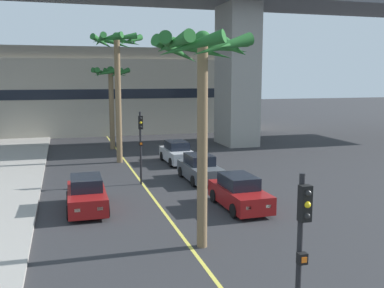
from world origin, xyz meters
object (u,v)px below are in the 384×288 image
object	(u,v)px
car_queue_second	(177,153)
car_queue_third	(87,195)
traffic_light_median_near	(301,243)
palm_tree_far_median	(117,58)
traffic_light_median_far	(141,138)
palm_tree_near_median	(202,67)
car_queue_front	(239,193)
car_queue_fourth	(200,169)
palm_tree_mid_median	(111,84)

from	to	relation	value
car_queue_second	car_queue_third	distance (m)	11.96
traffic_light_median_near	palm_tree_far_median	xyz separation A→B (m)	(-0.89, 23.74, 4.72)
traffic_light_median_far	palm_tree_far_median	xyz separation A→B (m)	(-0.37, 6.96, 4.72)
traffic_light_median_far	palm_tree_near_median	bearing A→B (deg)	-87.08
car_queue_second	traffic_light_median_near	size ratio (longest dim) A/B	0.99
car_queue_front	car_queue_fourth	xyz separation A→B (m)	(-0.13, 5.82, 0.00)
palm_tree_far_median	palm_tree_mid_median	bearing A→B (deg)	88.37
car_queue_fourth	traffic_light_median_far	distance (m)	4.06
car_queue_front	traffic_light_median_near	distance (m)	11.55
car_queue_third	car_queue_second	bearing A→B (deg)	54.89
palm_tree_mid_median	car_queue_front	bearing A→B (deg)	-78.52
traffic_light_median_near	palm_tree_mid_median	xyz separation A→B (m)	(-0.71, 29.94, 2.82)
car_queue_second	palm_tree_near_median	distance (m)	16.89
palm_tree_far_median	car_queue_front	bearing A→B (deg)	-72.50
car_queue_fourth	traffic_light_median_near	distance (m)	17.14
car_queue_second	car_queue_third	world-z (taller)	same
car_queue_second	palm_tree_far_median	distance (m)	7.91
car_queue_third	palm_tree_far_median	world-z (taller)	palm_tree_far_median
traffic_light_median_near	traffic_light_median_far	xyz separation A→B (m)	(-0.52, 16.78, 0.00)
car_queue_third	palm_tree_far_median	xyz separation A→B (m)	(2.91, 11.10, 6.72)
traffic_light_median_far	car_queue_third	bearing A→B (deg)	-128.45
palm_tree_far_median	traffic_light_median_far	bearing A→B (deg)	-86.93
car_queue_second	palm_tree_mid_median	xyz separation A→B (m)	(-3.79, 7.51, 4.81)
palm_tree_mid_median	palm_tree_far_median	xyz separation A→B (m)	(-0.18, -6.19, 1.90)
car_queue_third	traffic_light_median_near	xyz separation A→B (m)	(3.80, -12.64, 1.99)
car_queue_fourth	palm_tree_far_median	distance (m)	10.45
palm_tree_near_median	palm_tree_mid_median	xyz separation A→B (m)	(-0.70, 23.08, -0.96)
palm_tree_near_median	palm_tree_far_median	bearing A→B (deg)	92.98
traffic_light_median_far	palm_tree_mid_median	world-z (taller)	palm_tree_mid_median
car_queue_third	traffic_light_median_far	bearing A→B (deg)	51.55
traffic_light_median_near	palm_tree_far_median	distance (m)	24.22
car_queue_third	car_queue_front	bearing A→B (deg)	-13.81
palm_tree_mid_median	car_queue_third	bearing A→B (deg)	-100.12
palm_tree_near_median	car_queue_fourth	bearing A→B (deg)	72.99
car_queue_fourth	palm_tree_near_median	xyz separation A→B (m)	(-3.03, -9.89, 5.77)
traffic_light_median_far	palm_tree_far_median	bearing A→B (deg)	93.07
car_queue_second	traffic_light_median_far	size ratio (longest dim) A/B	0.99
traffic_light_median_near	palm_tree_near_median	bearing A→B (deg)	90.08
car_queue_front	palm_tree_mid_median	xyz separation A→B (m)	(-3.86, 19.00, 4.81)
traffic_light_median_near	palm_tree_mid_median	distance (m)	30.08
car_queue_front	car_queue_second	size ratio (longest dim) A/B	1.00
traffic_light_median_far	car_queue_fourth	bearing A→B (deg)	-0.45
car_queue_fourth	palm_tree_mid_median	bearing A→B (deg)	105.79
car_queue_second	car_queue_fourth	world-z (taller)	same
car_queue_third	car_queue_fourth	distance (m)	7.96
car_queue_front	palm_tree_mid_median	world-z (taller)	palm_tree_mid_median
car_queue_second	palm_tree_mid_median	bearing A→B (deg)	116.79
palm_tree_near_median	palm_tree_far_median	world-z (taller)	palm_tree_far_median
car_queue_front	car_queue_fourth	bearing A→B (deg)	91.30
traffic_light_median_near	car_queue_fourth	bearing A→B (deg)	79.79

